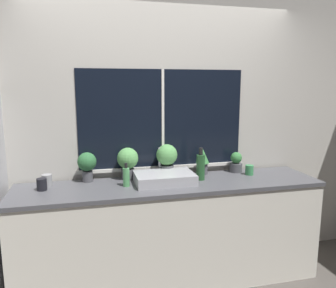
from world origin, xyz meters
name	(u,v)px	position (x,y,z in m)	size (l,w,h in m)	color
wall_back	(162,130)	(0.00, 0.65, 1.35)	(8.00, 0.09, 2.70)	#BCB7AD
wall_right	(316,116)	(2.37, 1.50, 1.35)	(0.06, 7.00, 2.70)	#BCB7AD
counter	(171,232)	(0.00, 0.29, 0.46)	(2.68, 0.60, 0.93)	silver
sink	(164,178)	(-0.06, 0.31, 0.97)	(0.51, 0.39, 0.28)	#ADADB2
potted_plant_far_left	(87,164)	(-0.71, 0.51, 1.09)	(0.17, 0.17, 0.27)	#4C4C51
potted_plant_left	(128,161)	(-0.35, 0.51, 1.10)	(0.19, 0.19, 0.29)	#4C4C51
potted_plant_center	(167,158)	(0.01, 0.51, 1.10)	(0.20, 0.20, 0.31)	#4C4C51
potted_plant_right	(203,160)	(0.37, 0.51, 1.07)	(0.13, 0.13, 0.25)	#4C4C51
potted_plant_far_right	(236,163)	(0.72, 0.51, 1.02)	(0.12, 0.12, 0.20)	#4C4C51
soap_bottle	(126,177)	(-0.39, 0.29, 1.01)	(0.06, 0.06, 0.20)	#519E5B
bottle_tall	(201,166)	(0.29, 0.33, 1.05)	(0.08, 0.08, 0.29)	#235128
mug_black	(42,184)	(-1.07, 0.35, 0.97)	(0.08, 0.08, 0.10)	black
mug_grey	(47,180)	(-1.04, 0.46, 0.98)	(0.08, 0.08, 0.10)	gray
mug_green	(249,170)	(0.80, 0.38, 0.97)	(0.08, 0.08, 0.09)	#38844C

